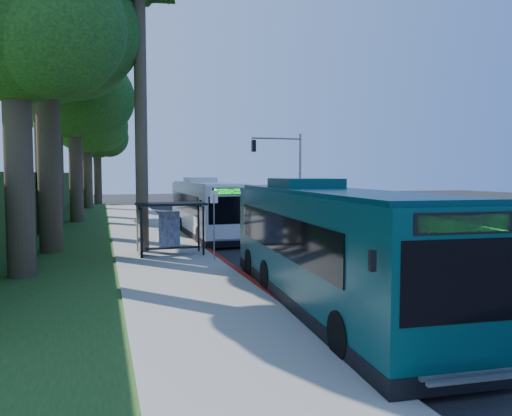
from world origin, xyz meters
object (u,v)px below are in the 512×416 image
object	(u,v)px
bus_shelter	(165,219)
white_bus	(206,207)
teal_bus	(326,244)
pickup	(248,216)

from	to	relation	value
bus_shelter	white_bus	size ratio (longest dim) A/B	0.26
teal_bus	pickup	size ratio (longest dim) A/B	2.56
bus_shelter	pickup	distance (m)	14.65
bus_shelter	white_bus	distance (m)	8.22
teal_bus	pickup	bearing A→B (deg)	83.54
bus_shelter	pickup	world-z (taller)	bus_shelter
white_bus	pickup	distance (m)	6.60
white_bus	teal_bus	world-z (taller)	teal_bus
white_bus	pickup	size ratio (longest dim) A/B	2.45
white_bus	teal_bus	xyz separation A→B (m)	(0.01, -17.58, 0.05)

